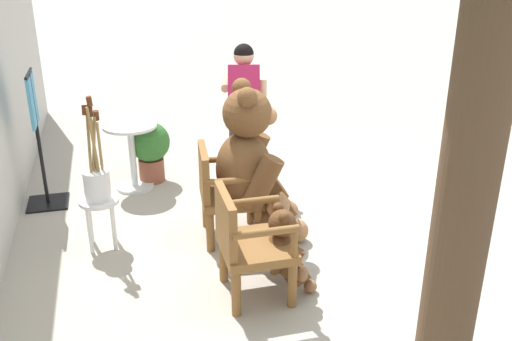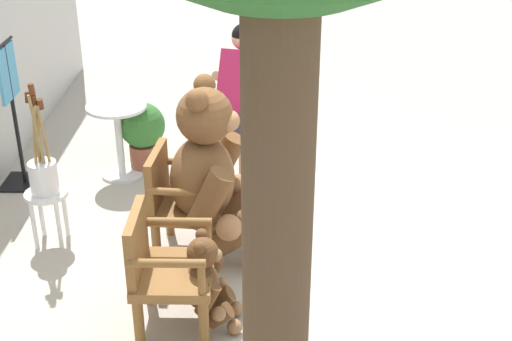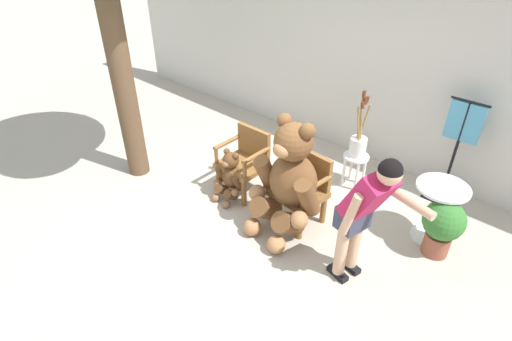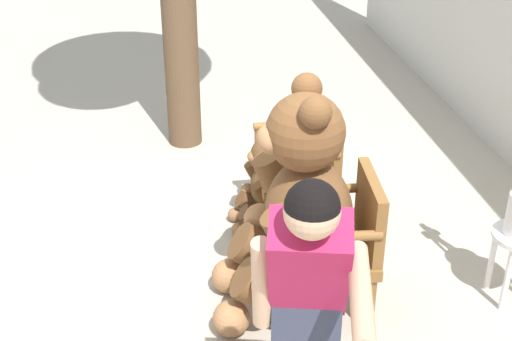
{
  "view_description": "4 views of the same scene",
  "coord_description": "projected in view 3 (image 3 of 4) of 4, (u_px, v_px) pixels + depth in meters",
  "views": [
    {
      "loc": [
        -4.03,
        1.32,
        2.56
      ],
      "look_at": [
        0.06,
        0.26,
        0.8
      ],
      "focal_mm": 40.0,
      "sensor_mm": 36.0,
      "label": 1
    },
    {
      "loc": [
        -4.34,
        -0.22,
        3.12
      ],
      "look_at": [
        0.01,
        -0.14,
        0.94
      ],
      "focal_mm": 50.0,
      "sensor_mm": 36.0,
      "label": 2
    },
    {
      "loc": [
        2.61,
        -2.73,
        3.2
      ],
      "look_at": [
        0.21,
        -0.08,
        0.85
      ],
      "focal_mm": 28.0,
      "sensor_mm": 36.0,
      "label": 3
    },
    {
      "loc": [
        3.72,
        -0.56,
        2.76
      ],
      "look_at": [
        0.05,
        0.04,
        0.73
      ],
      "focal_mm": 50.0,
      "sensor_mm": 36.0,
      "label": 4
    }
  ],
  "objects": [
    {
      "name": "white_stool",
      "position": [
        355.0,
        162.0,
        5.34
      ],
      "size": [
        0.34,
        0.34,
        0.46
      ],
      "color": "white",
      "rests_on": "ground"
    },
    {
      "name": "teddy_bear_small",
      "position": [
        230.0,
        176.0,
        5.08
      ],
      "size": [
        0.42,
        0.4,
        0.71
      ],
      "color": "brown",
      "rests_on": "ground"
    },
    {
      "name": "teddy_bear_large",
      "position": [
        289.0,
        180.0,
        4.39
      ],
      "size": [
        0.86,
        0.84,
        1.42
      ],
      "color": "brown",
      "rests_on": "ground"
    },
    {
      "name": "person_visitor",
      "position": [
        364.0,
        209.0,
        3.62
      ],
      "size": [
        0.84,
        0.48,
        1.53
      ],
      "color": "black",
      "rests_on": "ground"
    },
    {
      "name": "round_side_table",
      "position": [
        437.0,
        207.0,
        4.4
      ],
      "size": [
        0.56,
        0.56,
        0.72
      ],
      "color": "silver",
      "rests_on": "ground"
    },
    {
      "name": "back_wall",
      "position": [
        362.0,
        61.0,
        5.63
      ],
      "size": [
        10.0,
        0.16,
        2.8
      ],
      "primitive_type": "cube",
      "color": "beige",
      "rests_on": "ground"
    },
    {
      "name": "clothing_display_stand",
      "position": [
        456.0,
        149.0,
        4.9
      ],
      "size": [
        0.44,
        0.4,
        1.36
      ],
      "color": "black",
      "rests_on": "ground"
    },
    {
      "name": "wooden_chair_right",
      "position": [
        302.0,
        188.0,
        4.68
      ],
      "size": [
        0.61,
        0.57,
        0.86
      ],
      "color": "brown",
      "rests_on": "ground"
    },
    {
      "name": "ground_plane",
      "position": [
        247.0,
        219.0,
        4.91
      ],
      "size": [
        60.0,
        60.0,
        0.0
      ],
      "primitive_type": "plane",
      "color": "#B2A899"
    },
    {
      "name": "potted_plant",
      "position": [
        442.0,
        225.0,
        4.22
      ],
      "size": [
        0.44,
        0.44,
        0.68
      ],
      "color": "brown",
      "rests_on": "ground"
    },
    {
      "name": "wooden_chair_left",
      "position": [
        245.0,
        160.0,
        5.19
      ],
      "size": [
        0.56,
        0.52,
        0.86
      ],
      "color": "brown",
      "rests_on": "ground"
    },
    {
      "name": "brush_bucket",
      "position": [
        358.0,
        142.0,
        5.17
      ],
      "size": [
        0.22,
        0.22,
        0.91
      ],
      "color": "white",
      "rests_on": "white_stool"
    }
  ]
}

